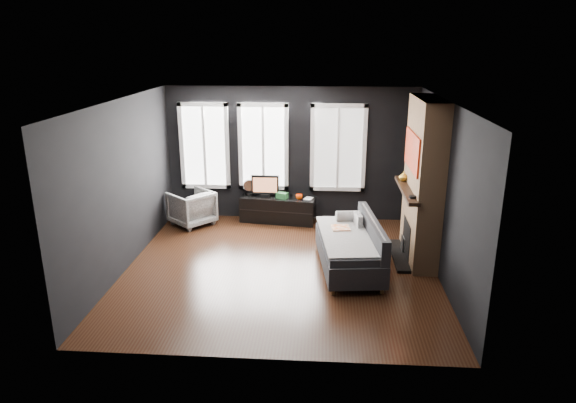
# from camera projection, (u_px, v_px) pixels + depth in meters

# --- Properties ---
(floor) EXTENTS (5.00, 5.00, 0.00)m
(floor) POSITION_uv_depth(u_px,v_px,m) (281.00, 268.00, 8.38)
(floor) COLOR black
(floor) RESTS_ON ground
(ceiling) EXTENTS (5.00, 5.00, 0.00)m
(ceiling) POSITION_uv_depth(u_px,v_px,m) (280.00, 101.00, 7.56)
(ceiling) COLOR white
(ceiling) RESTS_ON ground
(wall_back) EXTENTS (5.00, 0.02, 2.70)m
(wall_back) POSITION_uv_depth(u_px,v_px,m) (291.00, 154.00, 10.35)
(wall_back) COLOR black
(wall_back) RESTS_ON ground
(wall_left) EXTENTS (0.02, 5.00, 2.70)m
(wall_left) POSITION_uv_depth(u_px,v_px,m) (123.00, 186.00, 8.14)
(wall_left) COLOR black
(wall_left) RESTS_ON ground
(wall_right) EXTENTS (0.02, 5.00, 2.70)m
(wall_right) POSITION_uv_depth(u_px,v_px,m) (444.00, 192.00, 7.80)
(wall_right) COLOR black
(wall_right) RESTS_ON ground
(windows) EXTENTS (4.00, 0.16, 1.76)m
(windows) POSITION_uv_depth(u_px,v_px,m) (268.00, 103.00, 10.03)
(windows) COLOR white
(windows) RESTS_ON wall_back
(fireplace) EXTENTS (0.70, 1.62, 2.70)m
(fireplace) POSITION_uv_depth(u_px,v_px,m) (423.00, 181.00, 8.39)
(fireplace) COLOR #93724C
(fireplace) RESTS_ON floor
(sofa) EXTENTS (1.20, 2.06, 0.84)m
(sofa) POSITION_uv_depth(u_px,v_px,m) (349.00, 244.00, 8.25)
(sofa) COLOR #262628
(sofa) RESTS_ON floor
(stripe_pillow) EXTENTS (0.14, 0.36, 0.35)m
(stripe_pillow) POSITION_uv_depth(u_px,v_px,m) (358.00, 224.00, 8.63)
(stripe_pillow) COLOR gray
(stripe_pillow) RESTS_ON sofa
(armchair) EXTENTS (1.01, 1.02, 0.76)m
(armchair) POSITION_uv_depth(u_px,v_px,m) (192.00, 206.00, 10.25)
(armchair) COLOR silver
(armchair) RESTS_ON floor
(media_console) EXTENTS (1.56, 0.67, 0.52)m
(media_console) POSITION_uv_depth(u_px,v_px,m) (278.00, 209.00, 10.45)
(media_console) COLOR black
(media_console) RESTS_ON floor
(monitor) EXTENTS (0.56, 0.13, 0.50)m
(monitor) POSITION_uv_depth(u_px,v_px,m) (265.00, 185.00, 10.33)
(monitor) COLOR black
(monitor) RESTS_ON media_console
(desk_fan) EXTENTS (0.26, 0.26, 0.33)m
(desk_fan) POSITION_uv_depth(u_px,v_px,m) (249.00, 187.00, 10.47)
(desk_fan) COLOR gray
(desk_fan) RESTS_ON media_console
(mug) EXTENTS (0.13, 0.11, 0.13)m
(mug) POSITION_uv_depth(u_px,v_px,m) (299.00, 196.00, 10.21)
(mug) COLOR #FB4704
(mug) RESTS_ON media_console
(book) EXTENTS (0.15, 0.06, 0.21)m
(book) POSITION_uv_depth(u_px,v_px,m) (305.00, 193.00, 10.25)
(book) COLOR #BAAC90
(book) RESTS_ON media_console
(storage_box) EXTENTS (0.25, 0.21, 0.12)m
(storage_box) POSITION_uv_depth(u_px,v_px,m) (282.00, 195.00, 10.28)
(storage_box) COLOR #296A32
(storage_box) RESTS_ON media_console
(mantel_vase) EXTENTS (0.21, 0.22, 0.16)m
(mantel_vase) POSITION_uv_depth(u_px,v_px,m) (404.00, 176.00, 8.84)
(mantel_vase) COLOR gold
(mantel_vase) RESTS_ON fireplace
(mantel_clock) EXTENTS (0.14, 0.14, 0.04)m
(mantel_clock) POSITION_uv_depth(u_px,v_px,m) (413.00, 197.00, 7.91)
(mantel_clock) COLOR black
(mantel_clock) RESTS_ON fireplace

